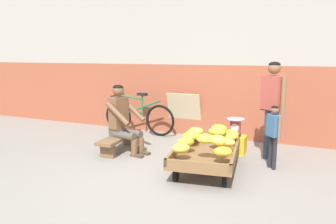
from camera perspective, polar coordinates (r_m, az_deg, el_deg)
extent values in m
plane|color=gray|center=(4.07, -3.43, -13.70)|extent=(80.00, 80.00, 0.00)
cube|color=#A35138|center=(6.62, 8.38, 1.96)|extent=(16.00, 0.30, 1.43)
cube|color=#A8A399|center=(6.58, 8.73, 15.10)|extent=(16.00, 0.30, 1.59)
cube|color=brown|center=(4.69, 6.73, -7.42)|extent=(1.02, 1.54, 0.05)
cube|color=brown|center=(4.74, 1.94, -6.20)|extent=(0.23, 1.43, 0.10)
cube|color=brown|center=(4.62, 11.68, -6.84)|extent=(0.23, 1.43, 0.10)
cube|color=brown|center=(5.33, 7.95, -4.45)|extent=(0.84, 0.15, 0.10)
cube|color=brown|center=(4.01, 5.12, -9.32)|extent=(0.84, 0.15, 0.10)
cylinder|color=black|center=(5.26, 4.17, -7.08)|extent=(0.07, 0.19, 0.18)
cylinder|color=black|center=(5.18, 11.07, -7.53)|extent=(0.07, 0.19, 0.18)
cylinder|color=black|center=(4.33, 1.40, -10.89)|extent=(0.07, 0.19, 0.18)
cylinder|color=black|center=(4.23, 9.86, -11.58)|extent=(0.07, 0.19, 0.18)
ellipsoid|color=yellow|center=(5.24, 4.97, -3.35)|extent=(0.25, 0.19, 0.13)
ellipsoid|color=gold|center=(4.60, 3.15, -5.26)|extent=(0.30, 0.29, 0.13)
ellipsoid|color=yellow|center=(5.07, 4.39, -3.82)|extent=(0.29, 0.26, 0.13)
ellipsoid|color=yellow|center=(4.67, 10.29, -5.14)|extent=(0.28, 0.24, 0.13)
ellipsoid|color=gold|center=(4.20, 9.58, -6.86)|extent=(0.29, 0.27, 0.13)
ellipsoid|color=gold|center=(4.91, 3.89, -4.26)|extent=(0.28, 0.25, 0.13)
ellipsoid|color=gold|center=(4.29, 2.28, -6.38)|extent=(0.30, 0.29, 0.13)
ellipsoid|color=yellow|center=(5.02, 10.87, -4.11)|extent=(0.24, 0.18, 0.13)
ellipsoid|color=gold|center=(5.16, 10.94, -3.72)|extent=(0.29, 0.25, 0.13)
ellipsoid|color=yellow|center=(4.27, 6.60, -4.66)|extent=(0.28, 0.24, 0.13)
ellipsoid|color=gold|center=(4.68, 8.56, -3.40)|extent=(0.27, 0.23, 0.13)
ellipsoid|color=gold|center=(4.90, 8.92, -2.88)|extent=(0.25, 0.19, 0.13)
ellipsoid|color=yellow|center=(4.25, 8.69, -4.89)|extent=(0.26, 0.20, 0.13)
cube|color=brown|center=(5.64, -8.51, -4.36)|extent=(0.35, 1.11, 0.05)
cube|color=brown|center=(6.00, -6.69, -4.76)|extent=(0.24, 0.09, 0.22)
cube|color=brown|center=(5.35, -10.48, -6.70)|extent=(0.24, 0.09, 0.22)
cylinder|color=brown|center=(5.48, -4.73, -5.89)|extent=(0.10, 0.10, 0.27)
cube|color=#4C3D2D|center=(5.48, -4.21, -7.15)|extent=(0.23, 0.13, 0.04)
cylinder|color=brown|center=(5.55, -6.37, -3.72)|extent=(0.42, 0.20, 0.13)
cylinder|color=brown|center=(5.35, -5.94, -6.32)|extent=(0.10, 0.10, 0.27)
cube|color=#4C3D2D|center=(5.34, -5.42, -7.61)|extent=(0.23, 0.13, 0.04)
cylinder|color=brown|center=(5.42, -7.60, -4.09)|extent=(0.42, 0.20, 0.13)
cube|color=brown|center=(5.61, -8.53, -3.42)|extent=(0.27, 0.32, 0.14)
cube|color=brown|center=(5.55, -8.62, -0.10)|extent=(0.24, 0.35, 0.52)
cylinder|color=brown|center=(5.59, -6.03, 0.30)|extent=(0.48, 0.16, 0.36)
cylinder|color=brown|center=(5.29, -8.81, -0.31)|extent=(0.48, 0.16, 0.36)
sphere|color=brown|center=(5.49, -8.72, 3.75)|extent=(0.19, 0.19, 0.19)
ellipsoid|color=black|center=(5.49, -8.74, 4.29)|extent=(0.17, 0.17, 0.09)
cube|color=gold|center=(5.59, 11.59, -5.58)|extent=(0.36, 0.28, 0.30)
cylinder|color=#28282D|center=(5.55, 11.65, -3.94)|extent=(0.20, 0.20, 0.03)
cube|color=#C6384C|center=(5.52, 11.70, -2.58)|extent=(0.16, 0.10, 0.24)
cylinder|color=white|center=(5.47, 11.59, -2.69)|extent=(0.13, 0.01, 0.13)
cylinder|color=#B2B5BA|center=(5.49, 11.75, -1.20)|extent=(0.30, 0.30, 0.01)
torus|color=black|center=(7.11, -8.68, -0.73)|extent=(0.64, 0.09, 0.64)
torus|color=black|center=(6.58, -1.40, -1.49)|extent=(0.64, 0.09, 0.64)
cylinder|color=#236B3D|center=(6.79, -5.21, 0.56)|extent=(1.03, 0.09, 0.43)
cylinder|color=#236B3D|center=(6.74, -4.49, 0.83)|extent=(0.04, 0.04, 0.48)
cylinder|color=#236B3D|center=(6.87, -6.70, 2.66)|extent=(0.62, 0.07, 0.12)
cube|color=black|center=(6.70, -4.52, 3.11)|extent=(0.21, 0.11, 0.05)
cylinder|color=black|center=(7.04, -8.78, 2.95)|extent=(0.05, 0.48, 0.03)
cube|color=#C6B289|center=(6.69, 2.92, -0.34)|extent=(0.70, 0.28, 0.87)
cylinder|color=#38425B|center=(5.29, 18.12, -3.99)|extent=(0.10, 0.10, 0.80)
cylinder|color=#38425B|center=(5.40, 16.93, -3.64)|extent=(0.10, 0.10, 0.80)
cube|color=#B24C42|center=(5.23, 17.90, 3.23)|extent=(0.37, 0.36, 0.52)
cylinder|color=brown|center=(5.08, 19.54, 2.73)|extent=(0.07, 0.07, 0.56)
cylinder|color=brown|center=(5.38, 16.33, 3.28)|extent=(0.07, 0.07, 0.56)
sphere|color=brown|center=(5.20, 18.12, 7.33)|extent=(0.19, 0.19, 0.19)
ellipsoid|color=black|center=(5.20, 18.15, 7.91)|extent=(0.17, 0.17, 0.09)
cylinder|color=#232328|center=(4.94, 18.13, -6.90)|extent=(0.06, 0.06, 0.48)
cylinder|color=#232328|center=(5.01, 17.48, -6.62)|extent=(0.06, 0.06, 0.48)
cube|color=#386693|center=(4.88, 18.05, -2.31)|extent=(0.22, 0.22, 0.31)
cylinder|color=brown|center=(4.78, 18.93, -2.75)|extent=(0.04, 0.04, 0.34)
cylinder|color=brown|center=(4.98, 17.19, -2.16)|extent=(0.04, 0.04, 0.34)
sphere|color=brown|center=(4.84, 18.20, 0.38)|extent=(0.11, 0.11, 0.11)
ellipsoid|color=black|center=(4.83, 18.22, 0.75)|extent=(0.10, 0.10, 0.05)
cube|color=#3370B7|center=(5.11, 9.96, -7.37)|extent=(0.18, 0.12, 0.24)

